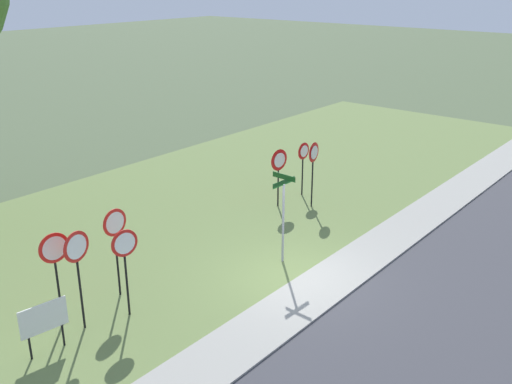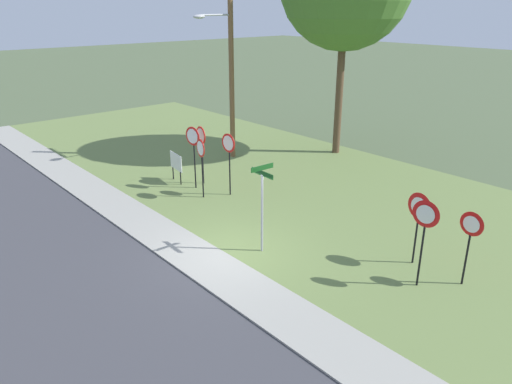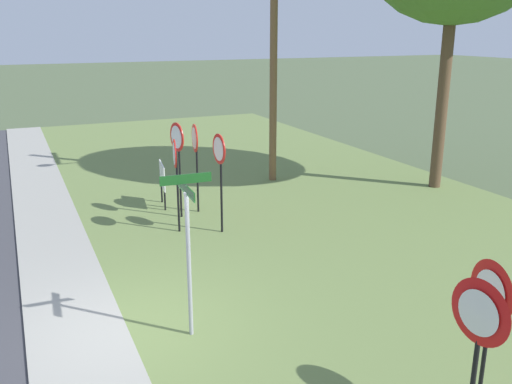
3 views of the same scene
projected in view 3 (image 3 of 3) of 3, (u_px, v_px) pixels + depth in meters
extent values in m
plane|color=#4C5B3D|center=(128.00, 332.00, 9.36)|extent=(160.00, 160.00, 0.00)
cube|color=#99968C|center=(79.00, 341.00, 9.03)|extent=(44.00, 1.60, 0.06)
cube|color=olive|center=(412.00, 270.00, 11.71)|extent=(44.00, 12.00, 0.04)
cylinder|color=black|center=(180.00, 177.00, 14.66)|extent=(0.06, 0.06, 2.24)
cylinder|color=red|center=(177.00, 137.00, 14.35)|extent=(0.75, 0.15, 0.76)
cylinder|color=white|center=(176.00, 137.00, 14.34)|extent=(0.58, 0.10, 0.59)
cylinder|color=black|center=(221.00, 190.00, 13.56)|extent=(0.06, 0.06, 2.17)
cylinder|color=red|center=(219.00, 149.00, 13.25)|extent=(0.74, 0.06, 0.74)
cylinder|color=white|center=(218.00, 149.00, 13.24)|extent=(0.57, 0.03, 0.57)
cylinder|color=black|center=(197.00, 174.00, 15.11)|extent=(0.06, 0.06, 2.13)
cylinder|color=red|center=(195.00, 138.00, 14.81)|extent=(0.75, 0.12, 0.75)
cylinder|color=white|center=(194.00, 138.00, 14.80)|extent=(0.58, 0.08, 0.59)
cylinder|color=black|center=(178.00, 192.00, 13.61)|extent=(0.06, 0.06, 2.05)
cylinder|color=red|center=(175.00, 154.00, 13.32)|extent=(0.69, 0.15, 0.70)
cylinder|color=white|center=(174.00, 154.00, 13.31)|extent=(0.54, 0.11, 0.54)
cylinder|color=black|center=(485.00, 352.00, 7.04)|extent=(0.06, 0.06, 1.87)
cone|color=red|center=(490.00, 291.00, 6.78)|extent=(0.79, 0.14, 0.79)
cone|color=white|center=(489.00, 291.00, 6.77)|extent=(0.54, 0.09, 0.54)
cone|color=red|center=(479.00, 313.00, 5.65)|extent=(0.73, 0.10, 0.73)
cone|color=silver|center=(477.00, 313.00, 5.65)|extent=(0.49, 0.06, 0.50)
cylinder|color=#9EA0A8|center=(189.00, 267.00, 8.87)|extent=(0.07, 0.07, 2.43)
cylinder|color=#9EA0A8|center=(186.00, 193.00, 8.53)|extent=(0.09, 0.09, 0.03)
cube|color=#19511E|center=(186.00, 190.00, 8.51)|extent=(0.96, 0.06, 0.15)
cube|color=#19511E|center=(186.00, 179.00, 8.46)|extent=(0.05, 0.82, 0.15)
cylinder|color=brown|center=(274.00, 38.00, 17.38)|extent=(0.24, 0.24, 9.20)
cylinder|color=black|center=(162.00, 193.00, 16.16)|extent=(0.05, 0.05, 0.55)
cylinder|color=black|center=(165.00, 201.00, 15.45)|extent=(0.05, 0.05, 0.55)
cube|color=white|center=(162.00, 176.00, 15.63)|extent=(1.09, 0.19, 0.70)
cylinder|color=brown|center=(444.00, 85.00, 16.95)|extent=(0.36, 0.36, 6.47)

